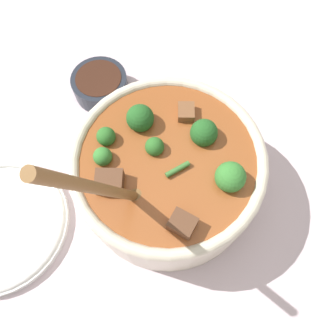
# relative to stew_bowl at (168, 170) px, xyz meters

# --- Properties ---
(ground_plane) EXTENTS (4.00, 4.00, 0.00)m
(ground_plane) POSITION_rel_stew_bowl_xyz_m (-0.00, -0.00, -0.06)
(ground_plane) COLOR silver
(stew_bowl) EXTENTS (0.27, 0.27, 0.31)m
(stew_bowl) POSITION_rel_stew_bowl_xyz_m (0.00, 0.00, 0.00)
(stew_bowl) COLOR beige
(stew_bowl) RESTS_ON ground_plane
(condiment_bowl) EXTENTS (0.10, 0.10, 0.04)m
(condiment_bowl) POSITION_rel_stew_bowl_xyz_m (-0.01, -0.22, -0.04)
(condiment_bowl) COLOR #232833
(condiment_bowl) RESTS_ON ground_plane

